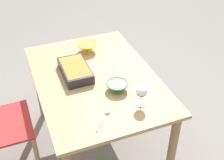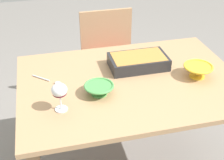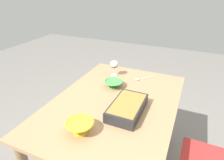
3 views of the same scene
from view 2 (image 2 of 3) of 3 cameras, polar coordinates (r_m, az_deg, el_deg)
dining_table at (r=1.84m, az=3.30°, el=-3.03°), size 1.26×0.89×0.76m
chair at (r=2.60m, az=-0.51°, el=4.26°), size 0.46×0.40×0.85m
wine_glass at (r=1.51m, az=-9.63°, el=-2.12°), size 0.08×0.08×0.15m
casserole_dish at (r=1.89m, az=4.86°, el=3.49°), size 0.35×0.20×0.07m
mixing_bowl at (r=1.64m, az=-2.39°, el=-1.62°), size 0.16×0.16×0.06m
small_bowl at (r=1.85m, az=15.49°, el=1.72°), size 0.17×0.17×0.07m
serving_spoon at (r=1.78m, az=-10.80°, el=-0.28°), size 0.17×0.15×0.01m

